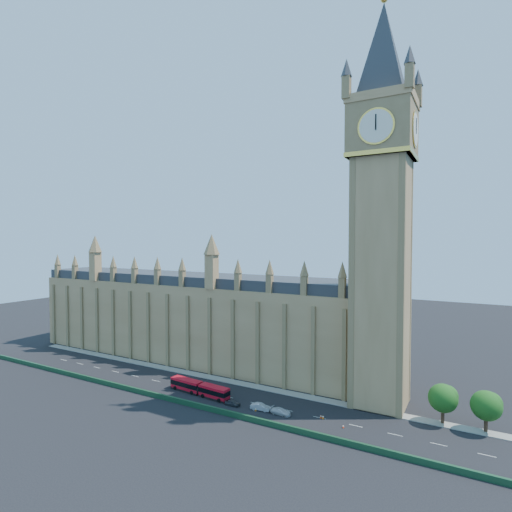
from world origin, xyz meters
The scene contains 15 objects.
ground centered at (0.00, 0.00, 0.00)m, with size 400.00×400.00×0.00m, color black.
palace_westminster centered at (-25.00, 22.00, 13.86)m, with size 120.00×20.00×28.00m.
elizabeth_tower centered at (38.00, 13.99, 54.56)m, with size 20.59×20.59×105.00m.
bridge_parapet centered at (0.00, -9.00, 0.60)m, with size 160.00×0.60×1.20m, color #1E4C2D.
kerb_north centered at (0.00, 9.50, 0.08)m, with size 160.00×3.00×0.16m, color gray.
tree_east_near centered at (52.22, 10.08, 5.64)m, with size 6.00×6.00×8.50m.
tree_east_far centered at (60.22, 10.08, 5.64)m, with size 6.00×6.00×8.50m.
red_bus centered at (-3.37, -2.06, 1.60)m, with size 18.04×4.15×3.04m.
car_grey centered at (7.71, -3.85, 0.63)m, with size 1.50×3.72×1.27m, color #393A40.
car_silver centered at (14.76, -2.90, 0.77)m, with size 1.63×4.66×1.54m, color #ADAFB5.
car_white centered at (19.84, -2.77, 0.70)m, with size 1.96×4.82×1.40m, color silver.
cone_a centered at (28.34, -0.09, 0.34)m, with size 0.44×0.44×0.68m.
cone_b centered at (14.00, -3.83, 0.34)m, with size 0.51×0.51×0.69m.
cone_c centered at (28.87, -0.19, 0.37)m, with size 0.51×0.51×0.75m.
cone_d centered at (34.00, -2.23, 0.31)m, with size 0.41×0.41×0.63m.
Camera 1 is at (57.53, -82.55, 39.04)m, focal length 28.00 mm.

